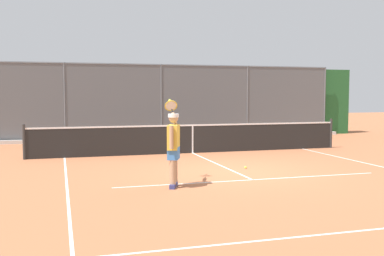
# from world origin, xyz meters

# --- Properties ---
(ground_plane) EXTENTS (60.00, 60.00, 0.00)m
(ground_plane) POSITION_xyz_m (0.00, 0.00, 0.00)
(ground_plane) COLOR #A8603D
(court_line_markings) EXTENTS (8.33, 9.02, 0.01)m
(court_line_markings) POSITION_xyz_m (0.00, 1.49, 0.00)
(court_line_markings) COLOR white
(court_line_markings) RESTS_ON ground
(fence_backdrop) EXTENTS (19.17, 1.37, 3.26)m
(fence_backdrop) POSITION_xyz_m (0.00, -9.24, 1.57)
(fence_backdrop) COLOR #565B60
(fence_backdrop) RESTS_ON ground
(tennis_net) EXTENTS (10.70, 0.09, 1.07)m
(tennis_net) POSITION_xyz_m (0.00, -3.81, 0.49)
(tennis_net) COLOR #2D2D2D
(tennis_net) RESTS_ON ground
(tennis_player) EXTENTS (0.48, 1.34, 1.86)m
(tennis_player) POSITION_xyz_m (1.95, 1.40, 0.91)
(tennis_player) COLOR navy
(tennis_player) RESTS_ON ground
(tennis_ball_near_baseline) EXTENTS (0.07, 0.07, 0.07)m
(tennis_ball_near_baseline) POSITION_xyz_m (-0.47, -0.38, 0.03)
(tennis_ball_near_baseline) COLOR #D6E042
(tennis_ball_near_baseline) RESTS_ON ground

